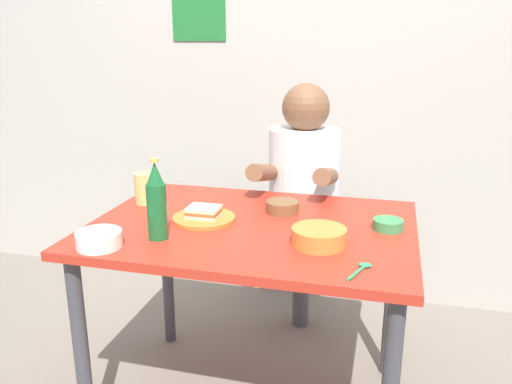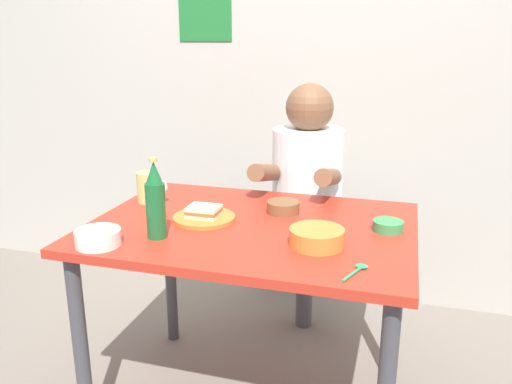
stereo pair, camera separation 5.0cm
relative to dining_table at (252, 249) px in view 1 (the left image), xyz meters
name	(u,v)px [view 1 (the left image)]	position (x,y,z in m)	size (l,w,h in m)	color
wall_back	(306,49)	(0.00, 1.05, 0.65)	(4.40, 0.09, 2.60)	#ADA89E
dining_table	(252,249)	(0.00, 0.00, 0.00)	(1.10, 0.80, 0.74)	#B72D1E
stool	(302,259)	(0.07, 0.63, -0.30)	(0.34, 0.34, 0.45)	#4C4C51
person_seated	(304,174)	(0.07, 0.62, 0.12)	(0.33, 0.56, 0.72)	white
plate_orange	(204,218)	(-0.17, -0.01, 0.10)	(0.22, 0.22, 0.01)	orange
sandwich	(204,212)	(-0.17, -0.01, 0.13)	(0.11, 0.09, 0.04)	beige
beer_mug	(146,188)	(-0.46, 0.12, 0.15)	(0.13, 0.08, 0.12)	#D1BC66
beer_bottle	(157,203)	(-0.26, -0.21, 0.21)	(0.06, 0.06, 0.26)	#19602D
condiment_bowl_brown	(282,206)	(0.07, 0.15, 0.12)	(0.12, 0.12, 0.04)	brown
soup_bowl_orange	(319,236)	(0.25, -0.13, 0.12)	(0.17, 0.17, 0.05)	orange
dip_bowl_green	(388,224)	(0.45, 0.06, 0.11)	(0.10, 0.10, 0.03)	#388C4C
rice_bowl_white	(99,238)	(-0.40, -0.32, 0.12)	(0.14, 0.14, 0.05)	silver
spoon	(362,268)	(0.39, -0.28, 0.10)	(0.06, 0.12, 0.01)	#26A559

